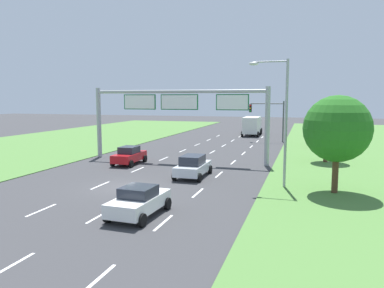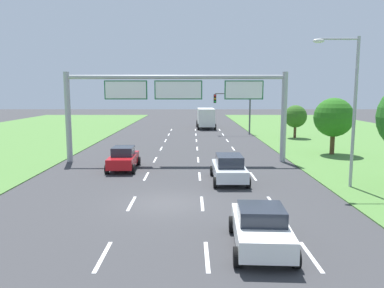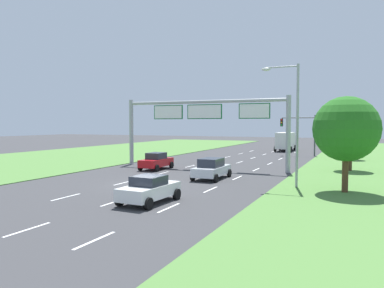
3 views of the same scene
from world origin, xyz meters
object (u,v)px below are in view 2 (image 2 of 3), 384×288
Objects in this scene: box_truck at (204,117)px; roadside_tree_mid at (332,118)px; traffic_light_mast at (234,104)px; street_lamp at (347,99)px; car_near_red at (260,227)px; sign_gantry at (176,98)px; car_mid_lane at (228,168)px; car_lead_silver at (122,158)px; roadside_tree_far at (294,116)px.

roadside_tree_mid is at bearing -68.61° from box_truck.
street_lamp is (3.27, -26.99, 1.21)m from traffic_light_mast.
sign_gantry is at bearing 105.14° from car_near_red.
car_near_red is 0.53× the size of box_truck.
car_mid_lane is at bearing 93.78° from car_near_red.
roadside_tree_far is at bearing 45.15° from car_lead_silver.
roadside_tree_mid reaches higher than box_truck.
traffic_light_mast is (6.63, 18.97, -1.11)m from sign_gantry.
street_lamp is at bearing -83.09° from traffic_light_mast.
roadside_tree_mid is (13.40, 3.23, -1.70)m from sign_gantry.
box_truck is at bearing 89.87° from car_mid_lane.
traffic_light_mast is (3.08, 35.45, 3.10)m from car_near_red.
roadside_tree_far is at bearing 90.46° from roadside_tree_mid.
street_lamp reaches higher than car_mid_lane.
car_lead_silver is 8.01m from car_mid_lane.
traffic_light_mast is at bearing 96.91° from street_lamp.
car_mid_lane is at bearing -114.82° from roadside_tree_far.
roadside_tree_mid reaches higher than roadside_tree_far.
sign_gantry is at bearing 140.97° from street_lamp.
roadside_tree_mid is (3.50, 11.26, -1.81)m from street_lamp.
car_lead_silver is 0.84× the size of roadside_tree_mid.
traffic_light_mast is at bearing 113.27° from roadside_tree_mid.
car_lead_silver is 0.53× the size of box_truck.
street_lamp reaches higher than traffic_light_mast.
car_lead_silver is at bearing -104.06° from box_truck.
street_lamp reaches higher than roadside_tree_mid.
roadside_tree_mid is 11.62m from roadside_tree_far.
sign_gantry reaches higher than traffic_light_mast.
box_truck is 16.35m from roadside_tree_far.
car_mid_lane reaches higher than car_near_red.
car_lead_silver is 1.06× the size of roadside_tree_far.
street_lamp reaches higher than roadside_tree_far.
car_near_red is 44.14m from box_truck.
box_truck is at bearing 83.42° from sign_gantry.
car_mid_lane is 0.56× the size of box_truck.
car_near_red is 0.99× the size of car_lead_silver.
roadside_tree_mid is at bearing 43.93° from car_mid_lane.
street_lamp is 11.93m from roadside_tree_mid.
car_lead_silver is 15.17m from street_lamp.
box_truck reaches higher than car_lead_silver.
car_mid_lane is 7.89m from street_lamp.
car_lead_silver is at bearing -141.88° from sign_gantry.
street_lamp reaches higher than box_truck.
car_near_red is at bearing -62.76° from car_lead_silver.
car_mid_lane reaches higher than car_lead_silver.
car_lead_silver is 31.36m from box_truck.
box_truck is (6.92, 30.58, 0.85)m from car_lead_silver.
roadside_tree_far is (3.40, 22.86, -2.48)m from street_lamp.
roadside_tree_far is (-0.09, 11.60, -0.68)m from roadside_tree_mid.
sign_gantry is 12.75m from street_lamp.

